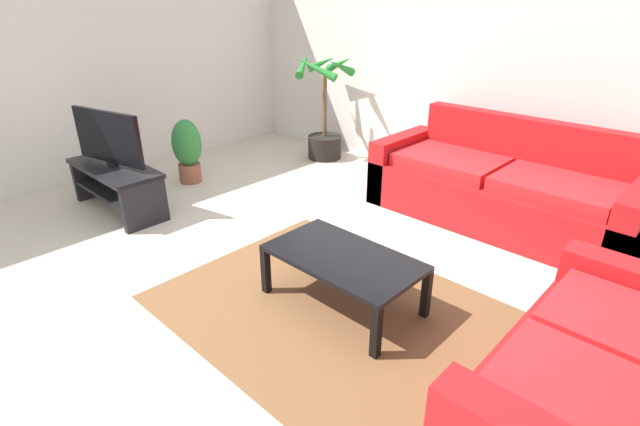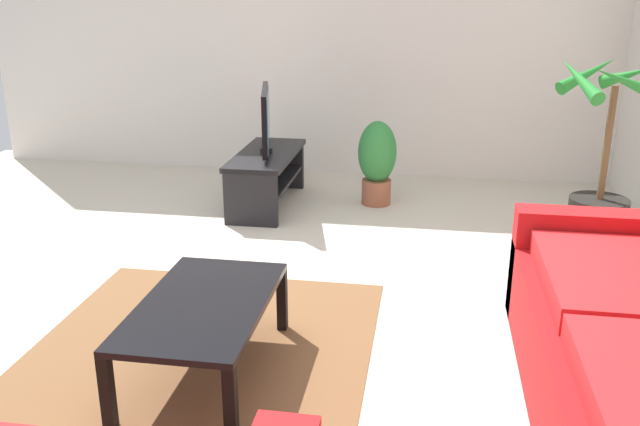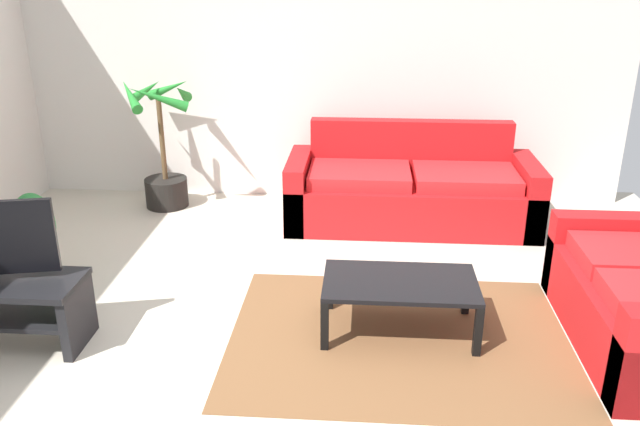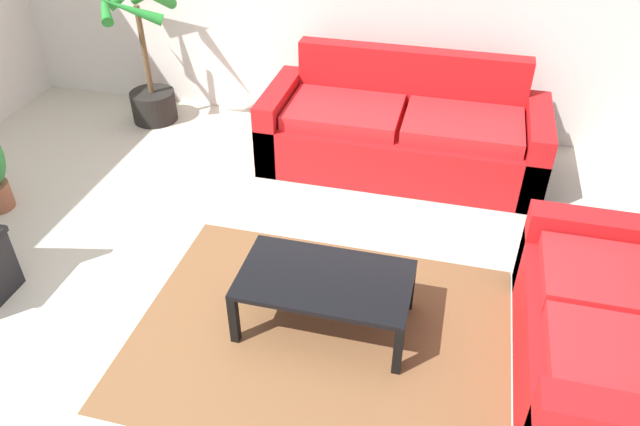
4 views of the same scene
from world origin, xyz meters
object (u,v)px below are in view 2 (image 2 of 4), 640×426
tv_stand (267,171)px  potted_plant_small (377,160)px  tv (266,119)px  coffee_table (204,311)px  potted_palm (602,174)px

tv_stand → potted_plant_small: 0.91m
tv → coffee_table: size_ratio=0.84×
potted_palm → tv: bearing=-97.5°
tv → coffee_table: 2.61m
tv → coffee_table: (2.56, 0.32, -0.40)m
coffee_table → potted_plant_small: size_ratio=1.43×
tv → potted_plant_small: 0.97m
tv_stand → coffee_table: bearing=7.2°
tv → potted_palm: bearing=82.5°
tv_stand → tv: bearing=102.7°
potted_palm → coffee_table: bearing=-44.7°
tv_stand → tv: size_ratio=1.31×
potted_palm → potted_plant_small: (-0.51, -1.64, -0.09)m
tv_stand → coffee_table: (2.55, 0.32, 0.03)m
tv_stand → potted_palm: size_ratio=0.85×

